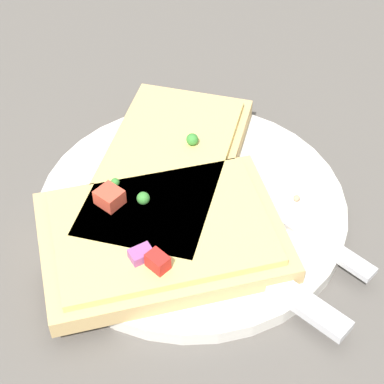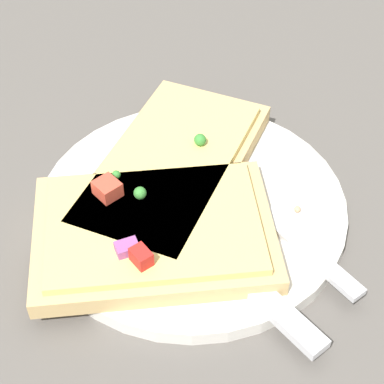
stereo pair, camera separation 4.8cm
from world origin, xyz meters
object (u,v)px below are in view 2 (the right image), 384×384
at_px(knife, 228,264).
at_px(pizza_slice_main, 170,169).
at_px(pizza_slice_corner, 153,230).
at_px(fork, 235,188).
at_px(plate, 192,207).

height_order(knife, pizza_slice_main, pizza_slice_main).
bearing_deg(pizza_slice_corner, knife, 148.40).
distance_m(fork, pizza_slice_main, 0.05).
height_order(fork, pizza_slice_main, pizza_slice_main).
xyz_separation_m(pizza_slice_main, pizza_slice_corner, (0.03, 0.05, 0.00)).
distance_m(pizza_slice_main, pizza_slice_corner, 0.06).
bearing_deg(fork, knife, 136.19).
height_order(pizza_slice_main, pizza_slice_corner, pizza_slice_corner).
relative_size(plate, knife, 1.15).
bearing_deg(plate, fork, 177.50).
relative_size(knife, pizza_slice_main, 0.97).
relative_size(knife, pizza_slice_corner, 1.05).
relative_size(fork, pizza_slice_corner, 1.16).
bearing_deg(pizza_slice_corner, pizza_slice_main, -105.47).
xyz_separation_m(plate, fork, (-0.04, 0.00, 0.01)).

